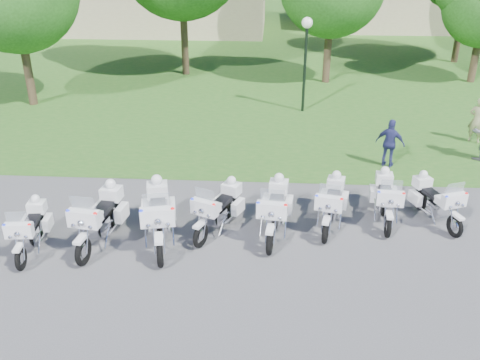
# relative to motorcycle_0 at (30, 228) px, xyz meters

# --- Properties ---
(ground) EXTENTS (100.00, 100.00, 0.00)m
(ground) POSITION_rel_motorcycle_0_xyz_m (4.08, 1.01, -0.59)
(ground) COLOR #4C4C50
(ground) RESTS_ON ground
(grass_lawn) EXTENTS (100.00, 48.00, 0.01)m
(grass_lawn) POSITION_rel_motorcycle_0_xyz_m (4.08, 28.01, -0.58)
(grass_lawn) COLOR #29611E
(grass_lawn) RESTS_ON ground
(motorcycle_0) EXTENTS (0.81, 2.09, 1.40)m
(motorcycle_0) POSITION_rel_motorcycle_0_xyz_m (0.00, 0.00, 0.00)
(motorcycle_0) COLOR black
(motorcycle_0) RESTS_ON ground
(motorcycle_1) EXTENTS (1.01, 2.47, 1.66)m
(motorcycle_1) POSITION_rel_motorcycle_0_xyz_m (1.61, 0.44, 0.11)
(motorcycle_1) COLOR black
(motorcycle_1) RESTS_ON ground
(motorcycle_2) EXTENTS (1.20, 2.61, 1.77)m
(motorcycle_2) POSITION_rel_motorcycle_0_xyz_m (3.05, 0.55, 0.15)
(motorcycle_2) COLOR black
(motorcycle_2) RESTS_ON ground
(motorcycle_3) EXTENTS (1.30, 2.10, 1.51)m
(motorcycle_3) POSITION_rel_motorcycle_0_xyz_m (4.50, 1.19, 0.04)
(motorcycle_3) COLOR black
(motorcycle_3) RESTS_ON ground
(motorcycle_4) EXTENTS (0.96, 2.42, 1.63)m
(motorcycle_4) POSITION_rel_motorcycle_0_xyz_m (5.95, 1.13, 0.09)
(motorcycle_4) COLOR black
(motorcycle_4) RESTS_ON ground
(motorcycle_5) EXTENTS (1.06, 2.23, 1.52)m
(motorcycle_5) POSITION_rel_motorcycle_0_xyz_m (7.44, 1.63, 0.05)
(motorcycle_5) COLOR black
(motorcycle_5) RESTS_ON ground
(motorcycle_6) EXTENTS (0.84, 2.24, 1.50)m
(motorcycle_6) POSITION_rel_motorcycle_0_xyz_m (8.91, 2.01, 0.04)
(motorcycle_6) COLOR black
(motorcycle_6) RESTS_ON ground
(motorcycle_7) EXTENTS (1.16, 2.03, 1.43)m
(motorcycle_7) POSITION_rel_motorcycle_0_xyz_m (10.23, 2.02, 0.01)
(motorcycle_7) COLOR black
(motorcycle_7) RESTS_ON ground
(lamp_post) EXTENTS (0.44, 0.44, 3.87)m
(lamp_post) POSITION_rel_motorcycle_0_xyz_m (7.11, 10.95, 2.36)
(lamp_post) COLOR black
(lamp_post) RESTS_ON ground
(building_west) EXTENTS (14.56, 8.32, 4.10)m
(building_west) POSITION_rel_motorcycle_0_xyz_m (-1.92, 29.01, 1.48)
(building_west) COLOR tan
(building_west) RESTS_ON ground
(bystander_a) EXTENTS (0.72, 0.64, 1.66)m
(bystander_a) POSITION_rel_motorcycle_0_xyz_m (13.19, 7.83, 0.25)
(bystander_a) COLOR tan
(bystander_a) RESTS_ON ground
(bystander_c) EXTENTS (1.02, 0.75, 1.60)m
(bystander_c) POSITION_rel_motorcycle_0_xyz_m (9.66, 5.48, 0.22)
(bystander_c) COLOR navy
(bystander_c) RESTS_ON ground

